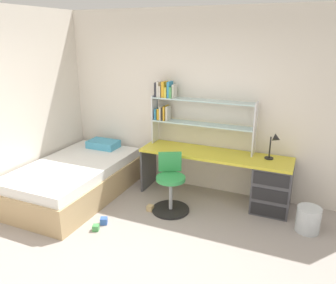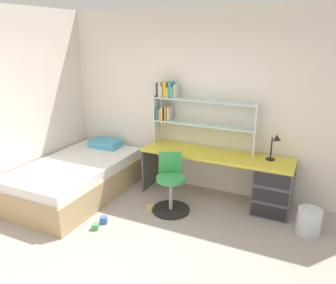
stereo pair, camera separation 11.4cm
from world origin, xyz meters
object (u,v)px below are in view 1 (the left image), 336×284
object	(u,v)px
bed_platform	(76,179)
desk_lamp	(275,143)
toy_block_natural_0	(150,208)
swivel_chair	(171,189)
toy_block_green_1	(96,228)
toy_block_blue_2	(104,221)
waste_bin	(308,219)
bookshelf_hutch	(186,109)
desk	(254,180)

from	to	relation	value
bed_platform	desk_lamp	bearing A→B (deg)	16.05
toy_block_natural_0	swivel_chair	bearing A→B (deg)	30.41
toy_block_green_1	toy_block_blue_2	distance (m)	0.17
desk_lamp	toy_block_natural_0	world-z (taller)	desk_lamp
waste_bin	toy_block_green_1	distance (m)	2.65
bed_platform	toy_block_natural_0	bearing A→B (deg)	0.98
bookshelf_hutch	toy_block_green_1	distance (m)	2.12
waste_bin	toy_block_green_1	xyz separation A→B (m)	(-2.43, -1.05, -0.12)
toy_block_green_1	toy_block_blue_2	size ratio (longest dim) A/B	0.87
bed_platform	toy_block_natural_0	xyz separation A→B (m)	(1.25, 0.02, -0.22)
desk	desk_lamp	bearing A→B (deg)	13.41
toy_block_blue_2	desk_lamp	bearing A→B (deg)	34.68
swivel_chair	toy_block_blue_2	size ratio (longest dim) A/B	9.28
desk	swivel_chair	size ratio (longest dim) A/B	2.71
toy_block_blue_2	bookshelf_hutch	bearing A→B (deg)	67.65
toy_block_green_1	toy_block_blue_2	bearing A→B (deg)	88.14
bed_platform	bookshelf_hutch	bearing A→B (deg)	32.18
desk	swivel_chair	bearing A→B (deg)	-151.06
toy_block_green_1	desk	bearing A→B (deg)	40.34
bed_platform	waste_bin	size ratio (longest dim) A/B	6.38
bookshelf_hutch	waste_bin	distance (m)	2.23
bookshelf_hutch	bed_platform	distance (m)	1.98
bookshelf_hutch	swivel_chair	bearing A→B (deg)	-85.32
desk_lamp	waste_bin	size ratio (longest dim) A/B	1.18
bookshelf_hutch	desk_lamp	xyz separation A→B (m)	(1.31, -0.11, -0.33)
desk	waste_bin	world-z (taller)	desk
bookshelf_hutch	toy_block_blue_2	xyz separation A→B (m)	(-0.59, -1.43, -1.25)
desk	bed_platform	xyz separation A→B (m)	(-2.53, -0.74, -0.14)
desk_lamp	bed_platform	size ratio (longest dim) A/B	0.19
swivel_chair	toy_block_natural_0	xyz separation A→B (m)	(-0.25, -0.14, -0.28)
desk_lamp	waste_bin	bearing A→B (deg)	-39.28
swivel_chair	bookshelf_hutch	bearing A→B (deg)	94.68
toy_block_green_1	bed_platform	bearing A→B (deg)	140.50
swivel_chair	toy_block_blue_2	xyz separation A→B (m)	(-0.65, -0.69, -0.28)
bookshelf_hutch	swivel_chair	size ratio (longest dim) A/B	1.95
desk_lamp	toy_block_green_1	world-z (taller)	desk_lamp
bed_platform	toy_block_natural_0	world-z (taller)	bed_platform
desk	toy_block_blue_2	bearing A→B (deg)	-143.08
bookshelf_hutch	toy_block_natural_0	bearing A→B (deg)	-101.98
desk	bookshelf_hutch	xyz separation A→B (m)	(-1.09, 0.16, 0.89)
bed_platform	toy_block_blue_2	xyz separation A→B (m)	(0.85, -0.52, -0.22)
waste_bin	desk_lamp	bearing A→B (deg)	140.72
swivel_chair	toy_block_green_1	distance (m)	1.12
bookshelf_hutch	toy_block_natural_0	world-z (taller)	bookshelf_hutch
swivel_chair	bed_platform	world-z (taller)	swivel_chair
toy_block_natural_0	toy_block_blue_2	size ratio (longest dim) A/B	0.94
desk	toy_block_blue_2	world-z (taller)	desk
bed_platform	waste_bin	xyz separation A→B (m)	(3.27, 0.36, -0.10)
toy_block_natural_0	toy_block_blue_2	distance (m)	0.68
desk_lamp	toy_block_blue_2	bearing A→B (deg)	-145.32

